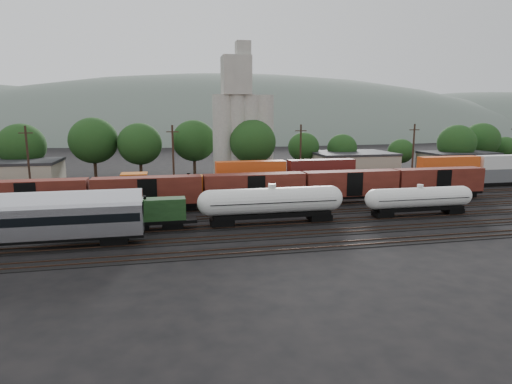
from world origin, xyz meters
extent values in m
plane|color=black|center=(0.00, 0.00, 0.00)|extent=(600.00, 600.00, 0.00)
cube|color=black|center=(0.00, -15.00, 0.04)|extent=(180.00, 3.20, 0.08)
cube|color=#382319|center=(0.00, -15.72, 0.12)|extent=(180.00, 0.08, 0.16)
cube|color=#382319|center=(0.00, -14.28, 0.12)|extent=(180.00, 0.08, 0.16)
cube|color=black|center=(0.00, -10.00, 0.04)|extent=(180.00, 3.20, 0.08)
cube|color=#382319|center=(0.00, -10.72, 0.12)|extent=(180.00, 0.08, 0.16)
cube|color=#382319|center=(0.00, -9.28, 0.12)|extent=(180.00, 0.08, 0.16)
cube|color=black|center=(0.00, -5.00, 0.04)|extent=(180.00, 3.20, 0.08)
cube|color=#382319|center=(0.00, -5.72, 0.12)|extent=(180.00, 0.08, 0.16)
cube|color=#382319|center=(0.00, -4.28, 0.12)|extent=(180.00, 0.08, 0.16)
cube|color=black|center=(0.00, 0.00, 0.04)|extent=(180.00, 3.20, 0.08)
cube|color=#382319|center=(0.00, -0.72, 0.12)|extent=(180.00, 0.08, 0.16)
cube|color=#382319|center=(0.00, 0.72, 0.12)|extent=(180.00, 0.08, 0.16)
cube|color=black|center=(0.00, 5.00, 0.04)|extent=(180.00, 3.20, 0.08)
cube|color=#382319|center=(0.00, 4.28, 0.12)|extent=(180.00, 0.08, 0.16)
cube|color=#382319|center=(0.00, 5.72, 0.12)|extent=(180.00, 0.08, 0.16)
cube|color=black|center=(0.00, 10.00, 0.04)|extent=(180.00, 3.20, 0.08)
cube|color=#382319|center=(0.00, 9.28, 0.12)|extent=(180.00, 0.08, 0.16)
cube|color=#382319|center=(0.00, 10.72, 0.12)|extent=(180.00, 0.08, 0.16)
cube|color=black|center=(0.00, 15.00, 0.04)|extent=(180.00, 3.20, 0.08)
cube|color=#382319|center=(0.00, 14.28, 0.12)|extent=(180.00, 0.08, 0.16)
cube|color=#382319|center=(0.00, 15.72, 0.12)|extent=(180.00, 0.08, 0.16)
cube|color=black|center=(-18.05, -5.00, 1.23)|extent=(15.98, 2.73, 0.38)
cube|color=black|center=(-18.05, -5.00, 0.81)|extent=(4.70, 2.07, 0.75)
cube|color=#1A3B18|center=(-16.14, -5.00, 2.69)|extent=(9.59, 2.26, 2.54)
cube|color=#1A3B18|center=(-22.85, -5.00, 2.97)|extent=(3.38, 2.73, 3.10)
cube|color=black|center=(-22.85, -5.00, 3.96)|extent=(3.48, 2.82, 0.85)
cube|color=#1A3B18|center=(-25.08, -5.00, 2.27)|extent=(1.50, 2.26, 1.69)
cylinder|color=black|center=(-16.14, -5.00, 4.10)|extent=(0.47, 0.47, 0.47)
cube|color=black|center=(-23.17, -5.00, 0.62)|extent=(2.44, 1.88, 0.66)
cube|color=black|center=(-12.94, -5.00, 0.62)|extent=(2.44, 1.88, 0.66)
cylinder|color=silver|center=(-0.54, -5.00, 3.14)|extent=(15.61, 3.22, 3.22)
sphere|color=silver|center=(-8.35, -5.00, 3.14)|extent=(3.22, 3.22, 3.22)
sphere|color=silver|center=(7.27, -5.00, 3.14)|extent=(3.22, 3.22, 3.22)
cylinder|color=silver|center=(-0.54, -5.00, 4.97)|extent=(1.00, 1.00, 0.55)
cube|color=black|center=(-0.54, -5.00, 3.14)|extent=(15.97, 3.37, 0.09)
cube|color=black|center=(-0.54, -5.00, 1.36)|extent=(15.08, 2.44, 0.55)
cube|color=black|center=(-6.93, -5.00, 0.70)|extent=(2.88, 2.22, 0.78)
cube|color=black|center=(5.85, -5.00, 0.70)|extent=(2.88, 2.22, 0.78)
cylinder|color=silver|center=(20.24, -5.00, 2.68)|extent=(13.17, 2.71, 2.71)
sphere|color=silver|center=(13.65, -5.00, 2.68)|extent=(2.71, 2.71, 2.71)
sphere|color=silver|center=(26.82, -5.00, 2.68)|extent=(2.71, 2.71, 2.71)
cylinder|color=silver|center=(20.24, -5.00, 4.22)|extent=(0.84, 0.84, 0.47)
cube|color=black|center=(20.24, -5.00, 2.68)|extent=(13.47, 2.84, 0.07)
cube|color=black|center=(20.24, -5.00, 1.18)|extent=(12.72, 2.06, 0.47)
cube|color=black|center=(14.85, -5.00, 0.62)|extent=(2.43, 1.87, 0.65)
cube|color=black|center=(25.63, -5.00, 0.62)|extent=(2.43, 1.87, 0.65)
cube|color=silver|center=(-28.84, -10.00, 2.96)|extent=(25.52, 3.08, 3.19)
cylinder|color=silver|center=(-28.84, -10.00, 4.56)|extent=(25.52, 3.08, 3.08)
cube|color=black|center=(-28.84, -10.00, 3.35)|extent=(25.01, 3.15, 0.89)
cube|color=black|center=(-28.84, -10.00, 1.26)|extent=(25.52, 2.76, 0.43)
cube|color=black|center=(-19.14, -10.00, 0.68)|extent=(2.76, 2.13, 0.74)
cube|color=black|center=(-12.35, 10.00, 1.38)|extent=(19.29, 3.11, 0.43)
cube|color=black|center=(-12.35, 10.00, 0.90)|extent=(5.36, 2.36, 0.86)
cube|color=#CD5B11|center=(-10.03, 10.00, 3.04)|extent=(11.57, 2.57, 2.89)
cube|color=#CD5B11|center=(-18.13, 10.00, 3.36)|extent=(3.86, 3.11, 3.54)
cube|color=black|center=(-18.13, 10.00, 4.49)|extent=(3.96, 3.21, 0.96)
cube|color=#CD5B11|center=(-20.83, 10.00, 2.56)|extent=(1.71, 2.57, 1.93)
cylinder|color=black|center=(-10.03, 10.00, 4.65)|extent=(0.54, 0.54, 0.54)
cube|color=black|center=(-18.52, 10.00, 0.68)|extent=(2.79, 2.14, 0.75)
cube|color=black|center=(-6.18, 10.00, 0.68)|extent=(2.79, 2.14, 0.75)
cube|color=black|center=(-31.46, 5.00, 1.20)|extent=(15.00, 2.60, 0.40)
cube|color=#521B13|center=(-31.46, 5.00, 3.30)|extent=(15.00, 2.90, 3.80)
cube|color=black|center=(-16.06, 5.00, 1.20)|extent=(15.00, 2.60, 0.40)
cube|color=#521B13|center=(-16.06, 5.00, 3.30)|extent=(15.00, 2.90, 3.80)
cube|color=black|center=(-0.66, 5.00, 1.20)|extent=(15.00, 2.60, 0.40)
cube|color=#521B13|center=(-0.66, 5.00, 3.30)|extent=(15.00, 2.90, 3.80)
cube|color=black|center=(14.74, 5.00, 1.20)|extent=(15.00, 2.60, 0.40)
cube|color=#521B13|center=(14.74, 5.00, 3.30)|extent=(15.00, 2.90, 3.80)
cube|color=black|center=(30.14, 5.00, 1.20)|extent=(15.00, 2.60, 0.40)
cube|color=#521B13|center=(30.14, 5.00, 3.30)|extent=(15.00, 2.90, 3.80)
cube|color=black|center=(0.00, 15.00, 0.50)|extent=(160.00, 2.60, 0.60)
cube|color=#491B11|center=(-37.59, 15.00, 2.10)|extent=(12.00, 2.40, 2.60)
cube|color=silver|center=(-24.79, 15.00, 2.10)|extent=(12.00, 2.40, 2.60)
cube|color=#C34914|center=(-11.99, 15.00, 2.10)|extent=(12.00, 2.40, 2.60)
cube|color=navy|center=(0.81, 15.00, 2.10)|extent=(12.00, 2.40, 2.60)
cube|color=#CD4715|center=(0.81, 15.00, 4.70)|extent=(12.00, 2.40, 2.60)
cube|color=#BC5013|center=(13.61, 15.00, 2.10)|extent=(12.00, 2.40, 2.60)
cube|color=#501512|center=(13.61, 15.00, 4.70)|extent=(12.00, 2.40, 2.60)
cube|color=#521913|center=(26.41, 15.00, 2.10)|extent=(12.00, 2.40, 2.60)
cube|color=#531713|center=(39.21, 15.00, 2.10)|extent=(12.00, 2.40, 2.60)
cube|color=#D14A15|center=(39.21, 15.00, 4.70)|extent=(12.00, 2.40, 2.60)
cube|color=#505254|center=(52.01, 15.00, 2.10)|extent=(12.00, 2.40, 2.60)
cube|color=silver|center=(52.01, 15.00, 4.70)|extent=(12.00, 2.40, 2.60)
cylinder|color=#A6A398|center=(-1.00, 36.00, 9.00)|extent=(4.40, 4.40, 18.00)
cylinder|color=#A6A398|center=(2.00, 36.00, 9.00)|extent=(4.40, 4.40, 18.00)
cylinder|color=#A6A398|center=(5.00, 36.00, 9.00)|extent=(4.40, 4.40, 18.00)
cylinder|color=#A6A398|center=(8.00, 36.00, 9.00)|extent=(4.40, 4.40, 18.00)
cube|color=#A6A398|center=(2.00, 36.00, 22.00)|extent=(6.00, 5.00, 8.00)
cube|color=#A6A398|center=(3.50, 36.00, 27.00)|extent=(3.00, 3.00, 4.00)
cube|color=#9E937F|center=(30.00, 38.00, 2.30)|extent=(18.00, 14.00, 4.60)
cube|color=#232326|center=(30.00, 38.00, 4.85)|extent=(18.36, 14.28, 0.50)
cube|color=#9E937F|center=(55.00, 33.00, 2.30)|extent=(16.00, 10.00, 4.60)
cube|color=#232326|center=(55.00, 33.00, 4.85)|extent=(16.32, 10.20, 0.50)
cylinder|color=black|center=(-42.02, 39.76, 1.74)|extent=(0.70, 0.70, 3.48)
ellipsoid|color=#1D4017|center=(-42.02, 39.76, 7.58)|extent=(9.45, 9.45, 8.95)
cylinder|color=black|center=(-28.32, 41.70, 1.91)|extent=(0.70, 0.70, 3.83)
ellipsoid|color=#1D4017|center=(-28.32, 41.70, 8.34)|extent=(10.39, 10.39, 9.84)
cylinder|color=black|center=(-18.60, 39.55, 1.75)|extent=(0.70, 0.70, 3.49)
ellipsoid|color=#1D4017|center=(-18.60, 39.55, 7.61)|extent=(9.48, 9.48, 8.98)
cylinder|color=black|center=(-6.72, 43.09, 1.83)|extent=(0.70, 0.70, 3.66)
ellipsoid|color=#1D4017|center=(-6.72, 43.09, 7.97)|extent=(9.93, 9.93, 9.41)
cylinder|color=black|center=(5.19, 34.28, 1.84)|extent=(0.70, 0.70, 3.69)
ellipsoid|color=#1D4017|center=(5.19, 34.28, 8.03)|extent=(10.01, 10.01, 9.48)
cylinder|color=black|center=(19.71, 43.11, 1.39)|extent=(0.70, 0.70, 2.79)
ellipsoid|color=#1D4017|center=(19.71, 43.11, 6.07)|extent=(7.57, 7.57, 7.17)
cylinder|color=black|center=(29.06, 41.56, 1.33)|extent=(0.70, 0.70, 2.66)
ellipsoid|color=#1D4017|center=(29.06, 41.56, 5.81)|extent=(7.23, 7.23, 6.85)
cylinder|color=black|center=(43.20, 38.58, 1.16)|extent=(0.70, 0.70, 2.32)
ellipsoid|color=#1D4017|center=(43.20, 38.58, 5.04)|extent=(6.29, 6.29, 5.95)
cylinder|color=black|center=(55.39, 34.38, 1.66)|extent=(0.70, 0.70, 3.31)
ellipsoid|color=#1D4017|center=(55.39, 34.38, 7.21)|extent=(8.99, 8.99, 8.51)
cylinder|color=black|center=(66.78, 39.94, 1.70)|extent=(0.70, 0.70, 3.39)
ellipsoid|color=#1D4017|center=(66.78, 39.94, 7.40)|extent=(9.21, 9.21, 8.73)
cylinder|color=black|center=(76.10, 42.16, 1.16)|extent=(0.70, 0.70, 2.32)
ellipsoid|color=#1D4017|center=(76.10, 42.16, 5.05)|extent=(6.29, 6.29, 5.96)
cylinder|color=black|center=(-36.00, 22.00, 6.00)|extent=(0.36, 0.36, 12.00)
cube|color=black|center=(-36.00, 22.00, 10.80)|extent=(2.20, 0.18, 0.18)
cylinder|color=black|center=(-12.00, 22.00, 6.00)|extent=(0.36, 0.36, 12.00)
cube|color=black|center=(-12.00, 22.00, 10.80)|extent=(2.20, 0.18, 0.18)
cylinder|color=black|center=(12.00, 22.00, 6.00)|extent=(0.36, 0.36, 12.00)
cube|color=black|center=(12.00, 22.00, 10.80)|extent=(2.20, 0.18, 0.18)
cylinder|color=black|center=(36.00, 22.00, 6.00)|extent=(0.36, 0.36, 12.00)
cube|color=black|center=(36.00, 22.00, 10.80)|extent=(2.20, 0.18, 0.18)
ellipsoid|color=#59665B|center=(40.00, 260.00, -22.75)|extent=(520.00, 286.00, 130.00)
ellipsoid|color=#59665B|center=(260.00, 260.00, -17.50)|extent=(400.00, 220.00, 100.00)
camera|label=1|loc=(-13.74, -56.19, 13.75)|focal=30.00mm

